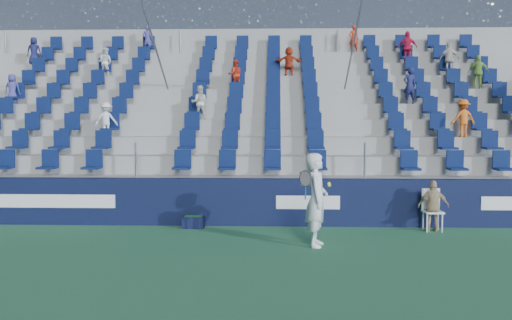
% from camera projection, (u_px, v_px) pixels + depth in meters
% --- Properties ---
extents(ground, '(70.00, 70.00, 0.00)m').
position_uv_depth(ground, '(241.00, 254.00, 11.43)').
color(ground, '#2C6742').
rests_on(ground, ground).
extents(sponsor_wall, '(24.00, 0.32, 1.20)m').
position_uv_depth(sponsor_wall, '(249.00, 202.00, 14.53)').
color(sponsor_wall, '#0E1435').
rests_on(sponsor_wall, ground).
extents(grandstand, '(24.00, 8.17, 6.63)m').
position_uv_depth(grandstand, '(256.00, 136.00, 19.50)').
color(grandstand, gray).
rests_on(grandstand, ground).
extents(tennis_player, '(0.69, 0.78, 1.99)m').
position_uv_depth(tennis_player, '(317.00, 200.00, 12.10)').
color(tennis_player, white).
rests_on(tennis_player, ground).
extents(line_judge_chair, '(0.48, 0.49, 1.02)m').
position_uv_depth(line_judge_chair, '(432.00, 207.00, 13.88)').
color(line_judge_chair, white).
rests_on(line_judge_chair, ground).
extents(line_judge, '(0.75, 0.37, 1.24)m').
position_uv_depth(line_judge, '(433.00, 206.00, 13.72)').
color(line_judge, tan).
rests_on(line_judge, ground).
extents(ball_bin, '(0.55, 0.37, 0.30)m').
position_uv_depth(ball_bin, '(193.00, 221.00, 14.21)').
color(ball_bin, '#0E1234').
rests_on(ball_bin, ground).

